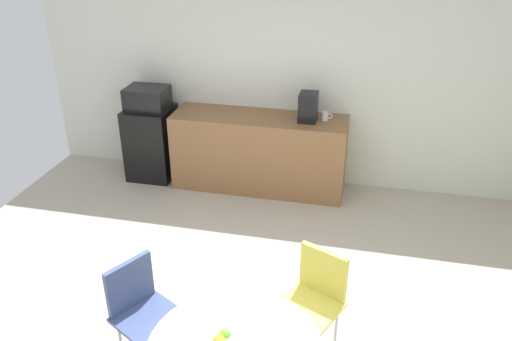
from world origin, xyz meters
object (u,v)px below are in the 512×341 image
Objects in this scene: chair_yellow at (316,291)px; mug_white at (325,116)px; chair_navy at (139,303)px; mini_fridge at (152,142)px; microwave at (147,98)px; coffee_maker at (308,107)px.

mug_white reaches higher than chair_yellow.
chair_navy is 3.06m from mug_white.
chair_navy is (1.11, -2.80, 0.08)m from mini_fridge.
microwave is 3.72× the size of mug_white.
mug_white reaches higher than chair_navy.
coffee_maker is (1.91, 0.00, 0.04)m from microwave.
mug_white is (-0.21, 2.46, 0.43)m from chair_yellow.
mug_white is (2.10, 0.06, 0.50)m from mini_fridge.
chair_navy is 2.97m from coffee_maker.
mug_white is at bearing 94.92° from chair_yellow.
chair_navy is at bearing -161.62° from chair_yellow.
chair_navy is at bearing -68.47° from mini_fridge.
mini_fridge is 3.34m from chair_yellow.
chair_yellow is (2.31, -2.40, 0.08)m from mini_fridge.
microwave is 3.37m from chair_yellow.
chair_navy is 1.00× the size of chair_yellow.
coffee_maker is at bearing 0.00° from microwave.
microwave reaches higher than mini_fridge.
coffee_maker is (0.81, 2.80, 0.54)m from chair_navy.
mug_white is (0.99, 2.86, 0.43)m from chair_navy.
chair_yellow is at bearing -46.12° from microwave.
coffee_maker reaches higher than chair_navy.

